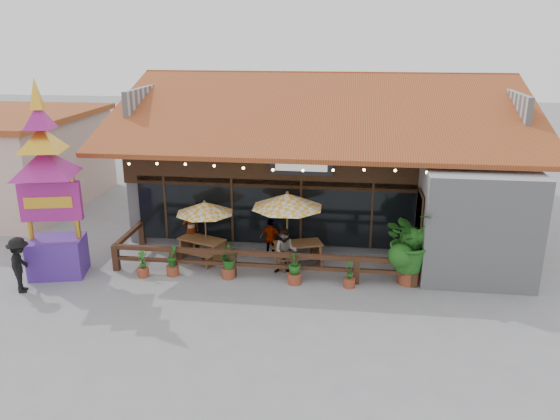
# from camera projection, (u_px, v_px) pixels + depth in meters

# --- Properties ---
(ground) EXTENTS (100.00, 100.00, 0.00)m
(ground) POSITION_uv_depth(u_px,v_px,m) (310.00, 274.00, 18.09)
(ground) COLOR gray
(ground) RESTS_ON ground
(restaurant_building) EXTENTS (15.50, 14.73, 6.09)m
(restaurant_building) POSITION_uv_depth(u_px,v_px,m) (329.00, 164.00, 23.61)
(restaurant_building) COLOR #A9A9AE
(restaurant_building) RESTS_ON ground
(patio_railing) EXTENTS (10.00, 2.60, 0.92)m
(patio_railing) POSITION_uv_depth(u_px,v_px,m) (242.00, 257.00, 17.92)
(patio_railing) COLOR #462A19
(patio_railing) RESTS_ON ground
(umbrella_left) EXTENTS (2.37, 2.37, 2.17)m
(umbrella_left) POSITION_uv_depth(u_px,v_px,m) (205.00, 208.00, 18.75)
(umbrella_left) COLOR brown
(umbrella_left) RESTS_ON ground
(umbrella_right) EXTENTS (3.25, 3.25, 2.62)m
(umbrella_right) POSITION_uv_depth(u_px,v_px,m) (287.00, 201.00, 18.20)
(umbrella_right) COLOR brown
(umbrella_right) RESTS_ON ground
(picnic_table_left) EXTENTS (2.00, 1.87, 0.77)m
(picnic_table_left) POSITION_uv_depth(u_px,v_px,m) (202.00, 245.00, 19.13)
(picnic_table_left) COLOR brown
(picnic_table_left) RESTS_ON ground
(picnic_table_right) EXTENTS (1.98, 1.84, 0.77)m
(picnic_table_right) POSITION_uv_depth(u_px,v_px,m) (298.00, 250.00, 18.76)
(picnic_table_right) COLOR brown
(picnic_table_right) RESTS_ON ground
(thai_sign_tower) EXTENTS (3.04, 3.04, 6.85)m
(thai_sign_tower) POSITION_uv_depth(u_px,v_px,m) (46.00, 168.00, 16.98)
(thai_sign_tower) COLOR #4E2896
(thai_sign_tower) RESTS_ON ground
(tropical_plant) EXTENTS (2.32, 2.21, 2.51)m
(tropical_plant) POSITION_uv_depth(u_px,v_px,m) (411.00, 241.00, 17.01)
(tropical_plant) COLOR brown
(tropical_plant) RESTS_ON ground
(diner_a) EXTENTS (0.76, 0.72, 1.75)m
(diner_a) POSITION_uv_depth(u_px,v_px,m) (191.00, 230.00, 19.60)
(diner_a) COLOR #372311
(diner_a) RESTS_ON ground
(diner_b) EXTENTS (0.78, 0.61, 1.56)m
(diner_b) POSITION_uv_depth(u_px,v_px,m) (286.00, 251.00, 17.93)
(diner_b) COLOR #372311
(diner_b) RESTS_ON ground
(diner_c) EXTENTS (0.88, 0.47, 1.42)m
(diner_c) POSITION_uv_depth(u_px,v_px,m) (271.00, 238.00, 19.27)
(diner_c) COLOR #372311
(diner_c) RESTS_ON ground
(pedestrian) EXTENTS (1.03, 1.30, 1.77)m
(pedestrian) POSITION_uv_depth(u_px,v_px,m) (20.00, 265.00, 16.63)
(pedestrian) COLOR black
(pedestrian) RESTS_ON ground
(planter_a) EXTENTS (0.37, 0.37, 0.90)m
(planter_a) POSITION_uv_depth(u_px,v_px,m) (143.00, 266.00, 17.81)
(planter_a) COLOR brown
(planter_a) RESTS_ON ground
(planter_b) EXTENTS (0.41, 0.42, 1.01)m
(planter_b) POSITION_uv_depth(u_px,v_px,m) (172.00, 262.00, 17.89)
(planter_b) COLOR brown
(planter_b) RESTS_ON ground
(planter_c) EXTENTS (0.85, 0.83, 1.06)m
(planter_c) POSITION_uv_depth(u_px,v_px,m) (228.00, 261.00, 17.65)
(planter_c) COLOR brown
(planter_c) RESTS_ON ground
(planter_d) EXTENTS (0.56, 0.56, 1.07)m
(planter_d) POSITION_uv_depth(u_px,v_px,m) (295.00, 269.00, 17.26)
(planter_d) COLOR brown
(planter_d) RESTS_ON ground
(planter_e) EXTENTS (0.37, 0.37, 0.90)m
(planter_e) POSITION_uv_depth(u_px,v_px,m) (349.00, 276.00, 17.07)
(planter_e) COLOR brown
(planter_e) RESTS_ON ground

